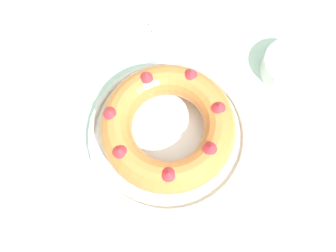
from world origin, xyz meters
TOP-DOWN VIEW (x-y plane):
  - ground_plane at (0.00, 0.00)m, footprint 8.00×8.00m
  - dining_table at (0.00, 0.00)m, footprint 1.19×1.19m
  - serving_dish at (0.02, 0.02)m, footprint 0.32×0.32m
  - bundt_cake at (0.02, 0.02)m, footprint 0.26×0.26m
  - fork at (-0.23, 0.05)m, footprint 0.02×0.20m
  - serving_knife at (-0.25, 0.02)m, footprint 0.02×0.22m
  - cake_knife at (-0.20, 0.02)m, footprint 0.02×0.17m
  - side_bowl at (-0.01, 0.32)m, footprint 0.12×0.12m

SIDE VIEW (x-z plane):
  - ground_plane at x=0.00m, z-range 0.00..0.00m
  - dining_table at x=0.00m, z-range 0.28..1.01m
  - fork at x=-0.23m, z-range 0.73..0.73m
  - cake_knife at x=-0.20m, z-range 0.73..0.74m
  - serving_knife at x=-0.25m, z-range 0.73..0.74m
  - serving_dish at x=0.02m, z-range 0.73..0.75m
  - side_bowl at x=-0.01m, z-range 0.73..0.77m
  - bundt_cake at x=0.02m, z-range 0.74..0.82m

